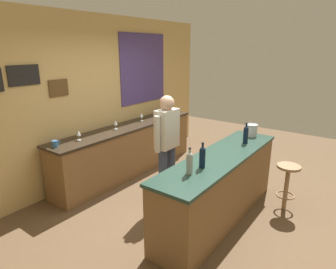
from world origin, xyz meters
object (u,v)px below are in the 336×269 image
wine_bottle_a (190,162)px  wine_glass_c (141,115)px  bar_stool (287,180)px  coffee_mug (55,144)px  wine_bottle_c (246,134)px  wine_bottle_b (202,156)px  wine_glass_a (78,133)px  ice_bucket (252,130)px  wine_glass_b (115,123)px  bartender (167,142)px

wine_bottle_a → wine_glass_c: bearing=53.2°
bar_stool → coffee_mug: (-1.83, 2.74, 0.49)m
wine_bottle_a → wine_bottle_c: 1.39m
wine_bottle_b → wine_glass_a: 2.07m
wine_bottle_b → coffee_mug: size_ratio=2.45×
bar_stool → ice_bucket: size_ratio=3.62×
wine_bottle_a → coffee_mug: 2.07m
wine_bottle_b → ice_bucket: (1.56, 0.01, -0.04)m
wine_glass_a → wine_glass_b: size_ratio=1.00×
wine_glass_a → wine_glass_c: size_ratio=1.00×
wine_glass_c → coffee_mug: bearing=-179.3°
wine_bottle_b → wine_glass_b: wine_bottle_b is taller
wine_bottle_a → wine_bottle_c: (1.39, -0.08, 0.00)m
wine_bottle_a → wine_glass_b: wine_bottle_a is taller
ice_bucket → wine_glass_a: bearing=130.0°
wine_glass_b → coffee_mug: bearing=179.7°
bar_stool → wine_bottle_c: wine_bottle_c is taller
bar_stool → ice_bucket: (0.29, 0.68, 0.56)m
bartender → wine_bottle_a: (-0.70, -0.83, 0.12)m
ice_bucket → wine_glass_c: bearing=96.8°
wine_glass_c → bartender: bearing=-124.3°
wine_bottle_c → ice_bucket: wine_bottle_c is taller
wine_bottle_b → wine_glass_a: wine_bottle_b is taller
bartender → wine_bottle_b: bearing=-118.6°
ice_bucket → wine_glass_b: ice_bucket is taller
wine_glass_c → wine_bottle_a: bearing=-126.8°
ice_bucket → coffee_mug: 2.96m
wine_bottle_c → wine_glass_c: wine_bottle_c is taller
wine_glass_b → wine_glass_c: 0.70m
wine_bottle_a → coffee_mug: bearing=99.1°
wine_glass_b → wine_glass_c: size_ratio=1.00×
wine_glass_b → wine_bottle_c: bearing=-75.5°
wine_bottle_c → wine_glass_c: (0.15, 2.15, -0.05)m
wine_bottle_b → wine_glass_b: bearing=73.7°
wine_glass_b → wine_glass_c: bearing=2.3°
bar_stool → wine_bottle_a: 1.76m
ice_bucket → wine_glass_a: (-1.72, 2.05, -0.01)m
bar_stool → wine_glass_c: size_ratio=4.39×
wine_bottle_c → wine_glass_a: bearing=122.0°
wine_bottle_b → wine_glass_c: size_ratio=1.97×
bar_stool → wine_bottle_a: size_ratio=2.22×
bartender → ice_bucket: bartender is taller
bartender → wine_bottle_c: 1.15m
wine_bottle_a → wine_bottle_c: size_ratio=1.00×
ice_bucket → wine_bottle_b: bearing=-179.7°
wine_bottle_a → ice_bucket: (1.79, -0.02, -0.04)m
bar_stool → ice_bucket: bearing=67.0°
wine_glass_c → wine_bottle_c: bearing=-94.1°
ice_bucket → wine_glass_b: 2.26m
wine_bottle_c → coffee_mug: (-1.72, 2.12, -0.11)m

